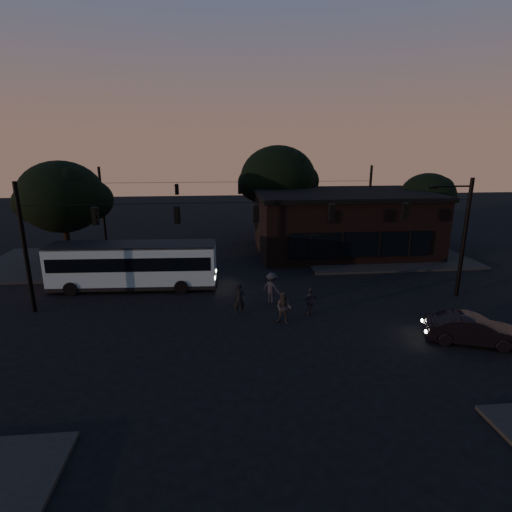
{
  "coord_description": "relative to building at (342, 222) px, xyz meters",
  "views": [
    {
      "loc": [
        -2.23,
        -18.77,
        9.31
      ],
      "look_at": [
        0.0,
        4.0,
        3.0
      ],
      "focal_mm": 28.0,
      "sensor_mm": 36.0,
      "label": 1
    }
  ],
  "objects": [
    {
      "name": "pedestrian_a",
      "position": [
        -10.12,
        -13.67,
        -1.77
      ],
      "size": [
        0.7,
        0.48,
        1.88
      ],
      "primitive_type": "imported",
      "rotation": [
        0.0,
        0.0,
        -0.05
      ],
      "color": "black",
      "rests_on": "ground"
    },
    {
      "name": "pedestrian_c",
      "position": [
        -6.08,
        -13.97,
        -1.92
      ],
      "size": [
        0.99,
        0.62,
        1.57
      ],
      "primitive_type": "imported",
      "rotation": [
        0.0,
        0.0,
        3.41
      ],
      "color": "#2D252C",
      "rests_on": "ground"
    },
    {
      "name": "pedestrian_b",
      "position": [
        -7.79,
        -14.98,
        -1.82
      ],
      "size": [
        1.07,
        0.99,
        1.77
      ],
      "primitive_type": "imported",
      "rotation": [
        0.0,
        0.0,
        -0.48
      ],
      "color": "#2D2A29",
      "rests_on": "ground"
    },
    {
      "name": "signal_rig_far",
      "position": [
        -9.0,
        4.03,
        1.5
      ],
      "size": [
        26.24,
        0.3,
        7.5
      ],
      "color": "black",
      "rests_on": "ground"
    },
    {
      "name": "signal_rig_near",
      "position": [
        -9.0,
        -11.97,
        1.74
      ],
      "size": [
        26.24,
        0.3,
        7.5
      ],
      "color": "black",
      "rests_on": "ground"
    },
    {
      "name": "sidewalk_far_right",
      "position": [
        3.0,
        -1.97,
        -2.63
      ],
      "size": [
        14.0,
        10.0,
        0.15
      ],
      "primitive_type": "cube",
      "color": "black",
      "rests_on": "ground"
    },
    {
      "name": "tree_left",
      "position": [
        -23.0,
        -2.97,
        2.86
      ],
      "size": [
        6.4,
        6.4,
        8.3
      ],
      "color": "black",
      "rests_on": "ground"
    },
    {
      "name": "tree_right",
      "position": [
        9.0,
        2.03,
        1.93
      ],
      "size": [
        5.2,
        5.2,
        6.86
      ],
      "color": "black",
      "rests_on": "ground"
    },
    {
      "name": "bus",
      "position": [
        -16.91,
        -8.48,
        -0.97
      ],
      "size": [
        11.09,
        3.08,
        3.09
      ],
      "rotation": [
        0.0,
        0.0,
        -0.05
      ],
      "color": "#93B4BC",
      "rests_on": "ground"
    },
    {
      "name": "ground",
      "position": [
        -9.0,
        -15.97,
        -2.71
      ],
      "size": [
        120.0,
        120.0,
        0.0
      ],
      "primitive_type": "plane",
      "color": "black",
      "rests_on": "ground"
    },
    {
      "name": "car",
      "position": [
        0.97,
        -18.13,
        -2.0
      ],
      "size": [
        4.55,
        2.87,
        1.42
      ],
      "primitive_type": "imported",
      "rotation": [
        0.0,
        0.0,
        1.22
      ],
      "color": "black",
      "rests_on": "ground"
    },
    {
      "name": "tree_behind",
      "position": [
        -5.0,
        6.03,
        3.48
      ],
      "size": [
        7.6,
        7.6,
        9.43
      ],
      "color": "black",
      "rests_on": "ground"
    },
    {
      "name": "sidewalk_far_left",
      "position": [
        -23.0,
        -1.97,
        -2.63
      ],
      "size": [
        14.0,
        10.0,
        0.15
      ],
      "primitive_type": "cube",
      "color": "black",
      "rests_on": "ground"
    },
    {
      "name": "building",
      "position": [
        0.0,
        0.0,
        0.0
      ],
      "size": [
        15.4,
        10.41,
        5.4
      ],
      "color": "black",
      "rests_on": "ground"
    },
    {
      "name": "pedestrian_d",
      "position": [
        -8.04,
        -11.96,
        -1.75
      ],
      "size": [
        1.38,
        1.37,
        1.91
      ],
      "primitive_type": "imported",
      "rotation": [
        0.0,
        0.0,
        2.38
      ],
      "color": "black",
      "rests_on": "ground"
    }
  ]
}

